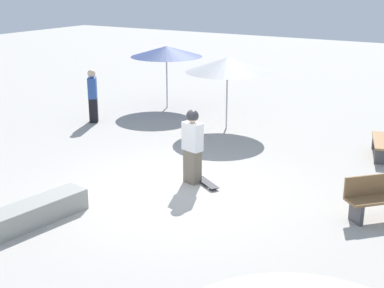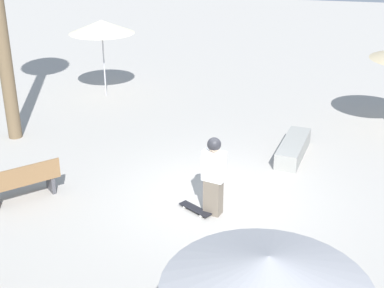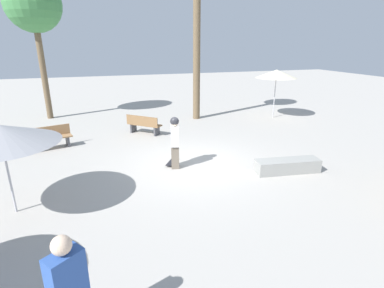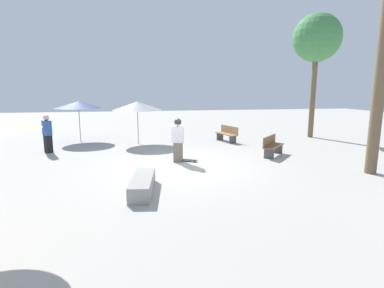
% 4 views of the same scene
% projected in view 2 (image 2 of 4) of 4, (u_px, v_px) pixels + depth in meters
% --- Properties ---
extents(ground_plane, '(60.00, 60.00, 0.00)m').
position_uv_depth(ground_plane, '(218.00, 198.00, 11.74)').
color(ground_plane, '#ADA8A0').
extents(skater_main, '(0.35, 0.50, 1.70)m').
position_uv_depth(skater_main, '(214.00, 174.00, 10.77)').
color(skater_main, '#726656').
rests_on(skater_main, ground_plane).
extents(skateboard, '(0.60, 0.78, 0.07)m').
position_uv_depth(skateboard, '(195.00, 209.00, 11.18)').
color(skateboard, black).
rests_on(skateboard, ground_plane).
extents(concrete_ledge, '(2.09, 0.83, 0.42)m').
position_uv_depth(concrete_ledge, '(293.00, 148.00, 13.68)').
color(concrete_ledge, gray).
rests_on(concrete_ledge, ground_plane).
extents(bench_far, '(1.47, 1.41, 0.85)m').
position_uv_depth(bench_far, '(23.00, 182.00, 11.49)').
color(bench_far, '#47474C').
rests_on(bench_far, ground_plane).
extents(shade_umbrella_cream, '(2.15, 2.15, 2.56)m').
position_uv_depth(shade_umbrella_cream, '(102.00, 27.00, 17.39)').
color(shade_umbrella_cream, '#B7B7BC').
rests_on(shade_umbrella_cream, ground_plane).
extents(shade_umbrella_grey, '(2.53, 2.53, 2.19)m').
position_uv_depth(shade_umbrella_grey, '(268.00, 272.00, 6.13)').
color(shade_umbrella_grey, '#B7B7BC').
rests_on(shade_umbrella_grey, ground_plane).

